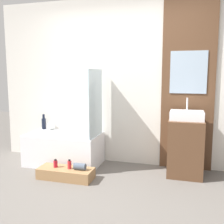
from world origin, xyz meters
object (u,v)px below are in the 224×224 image
at_px(bathtub, 64,149).
at_px(bottle_soap_primary, 56,164).
at_px(sink, 187,115).
at_px(vase_round_light, 51,126).
at_px(bottle_soap_secondary, 69,165).
at_px(wooden_step_bench, 66,173).
at_px(vase_tall_dark, 44,123).

distance_m(bathtub, bottle_soap_primary, 0.56).
relative_size(bathtub, sink, 2.52).
height_order(bathtub, bottle_soap_primary, bathtub).
xyz_separation_m(vase_round_light, bottle_soap_secondary, (0.68, -0.75, -0.35)).
height_order(wooden_step_bench, bottle_soap_secondary, bottle_soap_secondary).
xyz_separation_m(bathtub, sink, (1.86, 0.06, 0.61)).
bearing_deg(bathtub, sink, 1.84).
height_order(bathtub, vase_round_light, vase_round_light).
relative_size(wooden_step_bench, bottle_soap_primary, 6.65).
bearing_deg(bottle_soap_secondary, sink, 21.56).
distance_m(wooden_step_bench, vase_tall_dark, 1.22).
distance_m(vase_round_light, bottle_soap_secondary, 1.07).
relative_size(wooden_step_bench, vase_round_light, 5.97).
bearing_deg(vase_tall_dark, wooden_step_bench, -45.28).
relative_size(bathtub, vase_round_light, 8.97).
bearing_deg(sink, vase_round_light, 176.03).
bearing_deg(wooden_step_bench, bathtub, 117.76).
distance_m(sink, vase_tall_dark, 2.37).
height_order(vase_tall_dark, bottle_soap_secondary, vase_tall_dark).
xyz_separation_m(bathtub, vase_round_light, (-0.34, 0.21, 0.31)).
relative_size(wooden_step_bench, sink, 1.68).
bearing_deg(vase_round_light, wooden_step_bench, -50.47).
distance_m(sink, vase_round_light, 2.22).
bearing_deg(bottle_soap_secondary, bathtub, 122.31).
relative_size(sink, vase_round_light, 3.55).
relative_size(bathtub, bottle_soap_secondary, 8.81).
bearing_deg(vase_tall_dark, bottle_soap_secondary, -43.24).
bearing_deg(vase_round_light, bottle_soap_primary, -58.12).
height_order(vase_round_light, bottle_soap_secondary, vase_round_light).
xyz_separation_m(bathtub, bottle_soap_primary, (0.13, -0.54, -0.05)).
bearing_deg(wooden_step_bench, sink, 20.85).
bearing_deg(bottle_soap_secondary, vase_tall_dark, 136.76).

